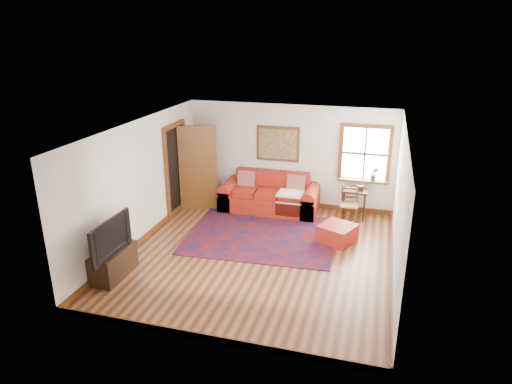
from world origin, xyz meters
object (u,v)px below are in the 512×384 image
(red_leather_sofa, at_px, (270,198))
(ladder_back_chair, at_px, (349,203))
(red_ottoman, at_px, (337,233))
(side_table, at_px, (354,195))
(media_cabinet, at_px, (113,263))

(red_leather_sofa, bearing_deg, ladder_back_chair, -5.11)
(ladder_back_chair, bearing_deg, red_ottoman, -96.20)
(red_leather_sofa, height_order, red_ottoman, red_leather_sofa)
(side_table, bearing_deg, red_leather_sofa, -178.47)
(media_cabinet, bearing_deg, red_leather_sofa, 63.47)
(red_ottoman, xyz_separation_m, side_table, (0.22, 1.38, 0.38))
(red_ottoman, height_order, ladder_back_chair, ladder_back_chair)
(red_leather_sofa, xyz_separation_m, red_ottoman, (1.77, -1.33, -0.12))
(red_leather_sofa, bearing_deg, red_ottoman, -36.87)
(ladder_back_chair, xyz_separation_m, media_cabinet, (-3.79, -3.63, -0.19))
(media_cabinet, bearing_deg, red_ottoman, 33.97)
(red_ottoman, relative_size, ladder_back_chair, 0.78)
(red_ottoman, distance_m, ladder_back_chair, 1.19)
(red_ottoman, bearing_deg, red_leather_sofa, 166.74)
(red_ottoman, height_order, side_table, side_table)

